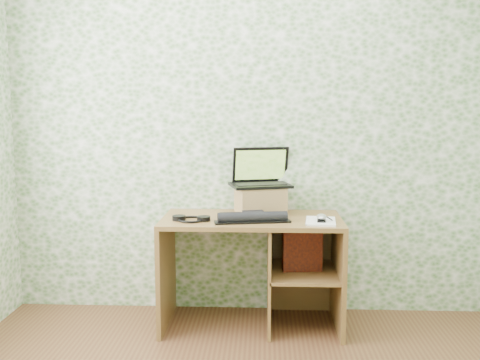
{
  "coord_description": "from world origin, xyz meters",
  "views": [
    {
      "loc": [
        0.08,
        -2.07,
        1.48
      ],
      "look_at": [
        -0.08,
        1.39,
        1.01
      ],
      "focal_mm": 40.0,
      "sensor_mm": 36.0,
      "label": 1
    }
  ],
  "objects_px": {
    "laptop": "(260,177)",
    "notepad": "(321,221)",
    "riser": "(260,200)",
    "desk": "(263,256)",
    "keyboard": "(253,217)"
  },
  "relations": [
    {
      "from": "riser",
      "to": "laptop",
      "type": "height_order",
      "value": "laptop"
    },
    {
      "from": "laptop",
      "to": "notepad",
      "type": "height_order",
      "value": "laptop"
    },
    {
      "from": "desk",
      "to": "riser",
      "type": "height_order",
      "value": "riser"
    },
    {
      "from": "laptop",
      "to": "keyboard",
      "type": "xyz_separation_m",
      "value": [
        -0.05,
        -0.27,
        -0.23
      ]
    },
    {
      "from": "laptop",
      "to": "desk",
      "type": "bearing_deg",
      "value": -97.39
    },
    {
      "from": "riser",
      "to": "laptop",
      "type": "distance_m",
      "value": 0.16
    },
    {
      "from": "laptop",
      "to": "riser",
      "type": "bearing_deg",
      "value": -105.32
    },
    {
      "from": "riser",
      "to": "laptop",
      "type": "xyz_separation_m",
      "value": [
        0.0,
        0.04,
        0.16
      ]
    },
    {
      "from": "riser",
      "to": "notepad",
      "type": "relative_size",
      "value": 1.18
    },
    {
      "from": "riser",
      "to": "desk",
      "type": "bearing_deg",
      "value": -79.19
    },
    {
      "from": "laptop",
      "to": "notepad",
      "type": "distance_m",
      "value": 0.56
    },
    {
      "from": "desk",
      "to": "laptop",
      "type": "height_order",
      "value": "laptop"
    },
    {
      "from": "laptop",
      "to": "notepad",
      "type": "xyz_separation_m",
      "value": [
        0.39,
        -0.31,
        -0.25
      ]
    },
    {
      "from": "laptop",
      "to": "notepad",
      "type": "bearing_deg",
      "value": -53.69
    },
    {
      "from": "desk",
      "to": "riser",
      "type": "relative_size",
      "value": 3.8
    }
  ]
}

